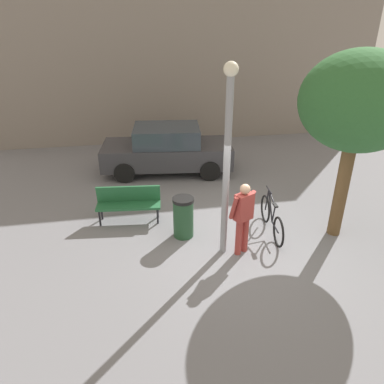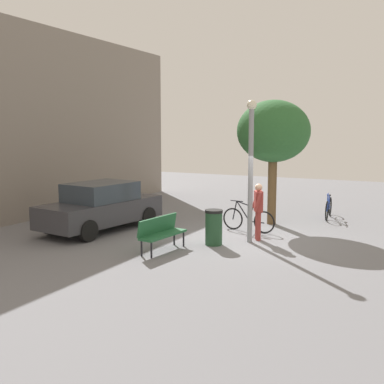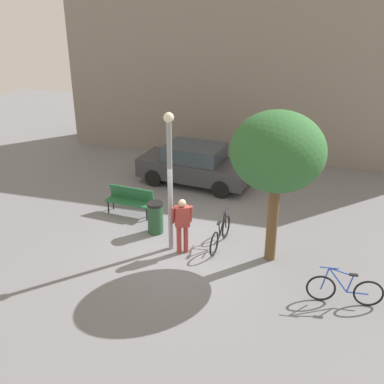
# 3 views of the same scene
# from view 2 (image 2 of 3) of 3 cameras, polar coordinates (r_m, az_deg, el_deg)

# --- Properties ---
(ground_plane) EXTENTS (36.00, 36.00, 0.00)m
(ground_plane) POSITION_cam_2_polar(r_m,az_deg,el_deg) (14.14, 7.54, -5.60)
(ground_plane) COLOR slate
(building_facade) EXTENTS (15.97, 2.00, 6.98)m
(building_facade) POSITION_cam_2_polar(r_m,az_deg,el_deg) (18.82, -19.33, 8.02)
(building_facade) COLOR gray
(building_facade) RESTS_ON ground_plane
(lamppost) EXTENTS (0.28, 0.28, 4.05)m
(lamppost) POSITION_cam_2_polar(r_m,az_deg,el_deg) (13.26, 7.23, 3.76)
(lamppost) COLOR gray
(lamppost) RESTS_ON ground_plane
(person_by_lamppost) EXTENTS (0.63, 0.47, 1.67)m
(person_by_lamppost) POSITION_cam_2_polar(r_m,az_deg,el_deg) (13.73, 8.13, -1.90)
(person_by_lamppost) COLOR #9E3833
(person_by_lamppost) RESTS_ON ground_plane
(park_bench) EXTENTS (1.64, 0.64, 0.92)m
(park_bench) POSITION_cam_2_polar(r_m,az_deg,el_deg) (12.46, -3.85, -4.78)
(park_bench) COLOR #236038
(park_bench) RESTS_ON ground_plane
(plaza_tree) EXTENTS (2.46, 2.46, 4.23)m
(plaza_tree) POSITION_cam_2_polar(r_m,az_deg,el_deg) (15.99, 9.96, 7.25)
(plaza_tree) COLOR brown
(plaza_tree) RESTS_ON ground_plane
(bicycle_black) EXTENTS (0.21, 1.81, 0.97)m
(bicycle_black) POSITION_cam_2_polar(r_m,az_deg,el_deg) (14.94, 6.89, -3.37)
(bicycle_black) COLOR black
(bicycle_black) RESTS_ON ground_plane
(bicycle_blue) EXTENTS (1.81, 0.21, 0.97)m
(bicycle_blue) POSITION_cam_2_polar(r_m,az_deg,el_deg) (17.76, 16.42, -1.88)
(bicycle_blue) COLOR black
(bicycle_blue) RESTS_ON ground_plane
(parked_car_charcoal) EXTENTS (4.37, 2.21, 1.55)m
(parked_car_charcoal) POSITION_cam_2_polar(r_m,az_deg,el_deg) (15.23, -11.08, -1.76)
(parked_car_charcoal) COLOR #38383D
(parked_car_charcoal) RESTS_ON ground_plane
(trash_bin) EXTENTS (0.50, 0.50, 1.00)m
(trash_bin) POSITION_cam_2_polar(r_m,az_deg,el_deg) (13.10, 2.69, -4.34)
(trash_bin) COLOR #234C2D
(trash_bin) RESTS_ON ground_plane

